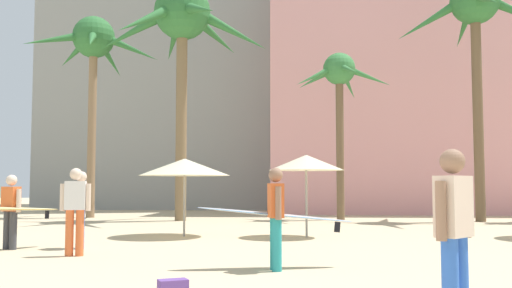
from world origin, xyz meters
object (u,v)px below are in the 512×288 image
(palm_tree_left, at_px, (339,83))
(person_far_left, at_px, (81,206))
(palm_tree_right, at_px, (183,25))
(person_mid_right, at_px, (454,231))
(palm_tree_far_right, at_px, (475,17))
(person_near_right, at_px, (276,214))
(palm_tree_far_left, at_px, (93,49))
(cafe_umbrella_3, at_px, (185,167))
(cafe_umbrella_2, at_px, (306,163))
(person_mid_left, at_px, (8,209))
(person_near_left, at_px, (75,207))

(palm_tree_left, bearing_deg, person_far_left, -120.12)
(palm_tree_right, bearing_deg, person_far_left, -91.02)
(palm_tree_right, distance_m, person_mid_right, 19.66)
(palm_tree_far_right, bearing_deg, person_near_right, -119.00)
(palm_tree_far_left, distance_m, palm_tree_right, 4.86)
(cafe_umbrella_3, xyz_separation_m, person_far_left, (-1.71, -3.22, -0.97))
(palm_tree_right, bearing_deg, palm_tree_left, 9.30)
(cafe_umbrella_2, distance_m, person_near_right, 6.30)
(palm_tree_right, xyz_separation_m, person_far_left, (-0.18, -10.32, -6.99))
(person_mid_left, bearing_deg, palm_tree_far_right, 154.61)
(palm_tree_far_right, relative_size, person_mid_right, 5.57)
(cafe_umbrella_3, bearing_deg, palm_tree_far_right, 35.61)
(person_near_left, xyz_separation_m, person_mid_right, (5.92, -5.65, 0.00))
(person_near_left, distance_m, person_mid_right, 8.18)
(palm_tree_far_left, bearing_deg, palm_tree_far_right, -6.14)
(person_far_left, xyz_separation_m, person_mid_right, (6.32, -7.01, 0.02))
(person_near_right, relative_size, person_near_left, 1.56)
(palm_tree_far_left, height_order, cafe_umbrella_2, palm_tree_far_left)
(person_mid_left, xyz_separation_m, person_mid_right, (7.79, -6.57, 0.07))
(person_mid_left, relative_size, person_far_left, 1.41)
(person_near_right, bearing_deg, cafe_umbrella_2, -107.50)
(cafe_umbrella_3, xyz_separation_m, person_near_right, (2.76, -6.14, -0.99))
(palm_tree_far_left, xyz_separation_m, palm_tree_right, (4.43, -1.96, 0.46))
(palm_tree_far_right, distance_m, person_near_left, 18.05)
(palm_tree_far_right, bearing_deg, palm_tree_right, -178.92)
(palm_tree_right, relative_size, cafe_umbrella_3, 3.80)
(person_near_right, relative_size, person_mid_right, 1.56)
(cafe_umbrella_3, distance_m, person_mid_left, 4.95)
(palm_tree_right, height_order, cafe_umbrella_3, palm_tree_right)
(palm_tree_right, bearing_deg, person_near_left, -88.93)
(person_near_right, xyz_separation_m, person_mid_right, (1.85, -4.08, 0.04))
(palm_tree_far_left, bearing_deg, person_mid_right, -61.29)
(palm_tree_right, height_order, person_far_left, palm_tree_right)
(cafe_umbrella_2, height_order, person_mid_left, cafe_umbrella_2)
(palm_tree_left, relative_size, person_mid_right, 3.95)
(palm_tree_left, xyz_separation_m, person_mid_right, (-0.27, -18.38, -4.69))
(person_mid_right, bearing_deg, palm_tree_left, -49.83)
(cafe_umbrella_2, bearing_deg, palm_tree_left, 79.40)
(palm_tree_left, xyz_separation_m, cafe_umbrella_2, (-1.52, -8.12, -3.63))
(palm_tree_far_left, relative_size, palm_tree_right, 0.93)
(palm_tree_far_left, height_order, person_far_left, palm_tree_far_left)
(palm_tree_right, bearing_deg, cafe_umbrella_3, -77.86)
(palm_tree_right, distance_m, person_mid_left, 12.96)
(palm_tree_far_left, xyz_separation_m, person_mid_right, (10.57, -19.29, -6.51))
(palm_tree_far_right, height_order, person_mid_right, palm_tree_far_right)
(cafe_umbrella_2, distance_m, cafe_umbrella_3, 3.37)
(person_near_right, xyz_separation_m, person_far_left, (-4.47, 2.92, 0.02))
(person_near_left, bearing_deg, cafe_umbrella_3, 152.36)
(cafe_umbrella_2, xyz_separation_m, person_near_right, (-0.61, -6.17, -1.11))
(palm_tree_left, height_order, person_near_left, palm_tree_left)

